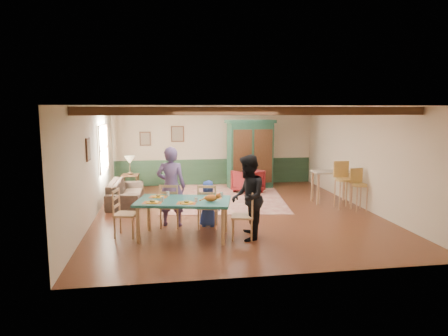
{
  "coord_description": "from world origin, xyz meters",
  "views": [
    {
      "loc": [
        -1.82,
        -9.88,
        2.64
      ],
      "look_at": [
        -0.27,
        0.12,
        1.15
      ],
      "focal_mm": 32.0,
      "sensor_mm": 36.0,
      "label": 1
    }
  ],
  "objects": [
    {
      "name": "floor",
      "position": [
        0.0,
        0.0,
        0.0
      ],
      "size": [
        8.0,
        8.0,
        0.0
      ],
      "primitive_type": "plane",
      "color": "#4E2416",
      "rests_on": "ground"
    },
    {
      "name": "wall_back",
      "position": [
        0.0,
        4.0,
        1.35
      ],
      "size": [
        7.0,
        0.02,
        2.7
      ],
      "primitive_type": "cube",
      "color": "beige",
      "rests_on": "floor"
    },
    {
      "name": "wall_left",
      "position": [
        -3.5,
        0.0,
        1.35
      ],
      "size": [
        0.02,
        8.0,
        2.7
      ],
      "primitive_type": "cube",
      "color": "beige",
      "rests_on": "floor"
    },
    {
      "name": "wall_right",
      "position": [
        3.5,
        0.0,
        1.35
      ],
      "size": [
        0.02,
        8.0,
        2.7
      ],
      "primitive_type": "cube",
      "color": "beige",
      "rests_on": "floor"
    },
    {
      "name": "ceiling",
      "position": [
        0.0,
        0.0,
        2.7
      ],
      "size": [
        7.0,
        8.0,
        0.02
      ],
      "primitive_type": "cube",
      "color": "white",
      "rests_on": "wall_back"
    },
    {
      "name": "wainscot_back",
      "position": [
        0.0,
        3.98,
        0.45
      ],
      "size": [
        6.95,
        0.03,
        0.9
      ],
      "primitive_type": "cube",
      "color": "#213C27",
      "rests_on": "floor"
    },
    {
      "name": "ceiling_beam_front",
      "position": [
        0.0,
        -2.3,
        2.61
      ],
      "size": [
        6.95,
        0.16,
        0.16
      ],
      "primitive_type": "cube",
      "color": "#321C0E",
      "rests_on": "ceiling"
    },
    {
      "name": "ceiling_beam_mid",
      "position": [
        0.0,
        0.4,
        2.61
      ],
      "size": [
        6.95,
        0.16,
        0.16
      ],
      "primitive_type": "cube",
      "color": "#321C0E",
      "rests_on": "ceiling"
    },
    {
      "name": "ceiling_beam_back",
      "position": [
        0.0,
        3.0,
        2.61
      ],
      "size": [
        6.95,
        0.16,
        0.16
      ],
      "primitive_type": "cube",
      "color": "#321C0E",
      "rests_on": "ceiling"
    },
    {
      "name": "window_left",
      "position": [
        -3.47,
        1.7,
        1.55
      ],
      "size": [
        0.06,
        1.6,
        1.3
      ],
      "primitive_type": null,
      "color": "white",
      "rests_on": "wall_left"
    },
    {
      "name": "picture_left_wall",
      "position": [
        -3.47,
        -0.6,
        1.75
      ],
      "size": [
        0.04,
        0.42,
        0.52
      ],
      "primitive_type": null,
      "color": "gray",
      "rests_on": "wall_left"
    },
    {
      "name": "picture_back_a",
      "position": [
        -1.3,
        3.97,
        1.8
      ],
      "size": [
        0.45,
        0.04,
        0.55
      ],
      "primitive_type": null,
      "color": "gray",
      "rests_on": "wall_back"
    },
    {
      "name": "picture_back_b",
      "position": [
        -2.4,
        3.97,
        1.65
      ],
      "size": [
        0.38,
        0.04,
        0.48
      ],
      "primitive_type": null,
      "color": "gray",
      "rests_on": "wall_back"
    },
    {
      "name": "dining_table",
      "position": [
        -1.42,
        -1.85,
        0.4
      ],
      "size": [
        2.08,
        1.44,
        0.79
      ],
      "primitive_type": null,
      "rotation": [
        0.0,
        0.0,
        -0.22
      ],
      "color": "#1F6560",
      "rests_on": "floor"
    },
    {
      "name": "dining_chair_far_left",
      "position": [
        -1.67,
        -1.01,
        0.5
      ],
      "size": [
        0.53,
        0.55,
        1.0
      ],
      "primitive_type": null,
      "rotation": [
        0.0,
        0.0,
        2.92
      ],
      "color": "tan",
      "rests_on": "floor"
    },
    {
      "name": "dining_chair_far_right",
      "position": [
        -0.84,
        -1.2,
        0.5
      ],
      "size": [
        0.53,
        0.55,
        1.0
      ],
      "primitive_type": null,
      "rotation": [
        0.0,
        0.0,
        2.92
      ],
      "color": "tan",
      "rests_on": "floor"
    },
    {
      "name": "dining_chair_end_left",
      "position": [
        -2.6,
        -1.58,
        0.5
      ],
      "size": [
        0.55,
        0.53,
        1.0
      ],
      "primitive_type": null,
      "rotation": [
        0.0,
        0.0,
        1.35
      ],
      "color": "tan",
      "rests_on": "floor"
    },
    {
      "name": "dining_chair_end_right",
      "position": [
        -0.24,
        -2.11,
        0.5
      ],
      "size": [
        0.55,
        0.53,
        1.0
      ],
      "primitive_type": null,
      "rotation": [
        0.0,
        0.0,
        -1.79
      ],
      "color": "tan",
      "rests_on": "floor"
    },
    {
      "name": "person_man",
      "position": [
        -1.65,
        -0.93,
        0.91
      ],
      "size": [
        0.74,
        0.57,
        1.82
      ],
      "primitive_type": "imported",
      "rotation": [
        0.0,
        0.0,
        2.92
      ],
      "color": "#654E86",
      "rests_on": "floor"
    },
    {
      "name": "person_woman",
      "position": [
        -0.13,
        -2.13,
        0.87
      ],
      "size": [
        0.83,
        0.97,
        1.74
      ],
      "primitive_type": "imported",
      "rotation": [
        0.0,
        0.0,
        -1.79
      ],
      "color": "black",
      "rests_on": "floor"
    },
    {
      "name": "person_child",
      "position": [
        -0.83,
        -1.12,
        0.53
      ],
      "size": [
        0.58,
        0.44,
        1.06
      ],
      "primitive_type": "imported",
      "rotation": [
        0.0,
        0.0,
        2.92
      ],
      "color": "#2843A3",
      "rests_on": "floor"
    },
    {
      "name": "cat",
      "position": [
        -0.88,
        -2.08,
        0.89
      ],
      "size": [
        0.4,
        0.23,
        0.19
      ],
      "primitive_type": null,
      "rotation": [
        0.0,
        0.0,
        -0.22
      ],
      "color": "orange",
      "rests_on": "dining_table"
    },
    {
      "name": "place_setting_near_left",
      "position": [
        -2.04,
        -1.98,
        0.85
      ],
      "size": [
        0.48,
        0.4,
        0.11
      ],
      "primitive_type": null,
      "rotation": [
        0.0,
        0.0,
        -0.22
      ],
      "color": "#F9AB21",
      "rests_on": "dining_table"
    },
    {
      "name": "place_setting_near_center",
      "position": [
        -1.37,
        -2.13,
        0.85
      ],
      "size": [
        0.48,
        0.4,
        0.11
      ],
      "primitive_type": null,
      "rotation": [
        0.0,
        0.0,
        -0.22
      ],
      "color": "#F9AB21",
      "rests_on": "dining_table"
    },
    {
      "name": "place_setting_far_left",
      "position": [
        -1.93,
        -1.46,
        0.85
      ],
      "size": [
        0.48,
        0.4,
        0.11
      ],
      "primitive_type": null,
      "rotation": [
        0.0,
        0.0,
        -0.22
      ],
      "color": "#F9AB21",
      "rests_on": "dining_table"
    },
    {
      "name": "place_setting_far_right",
      "position": [
        -0.8,
        -1.72,
        0.85
      ],
      "size": [
        0.48,
        0.4,
        0.11
      ],
      "primitive_type": null,
      "rotation": [
        0.0,
        0.0,
        -0.22
      ],
      "color": "#F9AB21",
      "rests_on": "dining_table"
    },
    {
      "name": "area_rug",
      "position": [
        -0.0,
        1.79,
        0.01
      ],
      "size": [
        3.94,
        4.5,
        0.01
      ],
      "primitive_type": "cube",
      "rotation": [
        0.0,
        0.0,
        -0.13
      ],
      "color": "beige",
      "rests_on": "floor"
    },
    {
      "name": "armoire",
      "position": [
        1.09,
        3.16,
        1.15
      ],
      "size": [
        1.68,
        0.8,
        2.3
      ],
      "primitive_type": "cube",
      "rotation": [
        0.0,
        0.0,
        0.09
      ],
      "color": "#143425",
      "rests_on": "floor"
    },
    {
      "name": "armchair",
      "position": [
        0.85,
        2.38,
        0.37
      ],
      "size": [
        1.11,
        1.12,
        0.74
      ],
      "primitive_type": "imported",
      "rotation": [
        0.0,
        0.0,
        -2.55
      ],
      "color": "#450D12",
      "rests_on": "floor"
    },
    {
      "name": "sofa",
      "position": [
        -2.89,
        1.5,
        0.32
      ],
      "size": [
        0.9,
        2.2,
        0.64
      ],
      "primitive_type": "imported",
      "rotation": [
        0.0,
        0.0,
        1.55
      ],
      "color": "#3D2F26",
      "rests_on": "floor"
    },
    {
      "name": "end_table",
      "position": [
        -2.84,
        2.72,
        0.31
      ],
      "size": [
        0.55,
        0.55,
        0.63
      ],
      "primitive_type": null,
      "rotation": [
        0.0,
        0.0,
        -0.07
      ],
      "color": "#321C0E",
      "rests_on": "floor"
    },
    {
      "name": "table_lamp",
      "position": [
        -2.84,
        2.72,
        0.92
      ],
      "size": [
        0.35,
        0.35,
        0.58
      ],
      "primitive_type": null,
      "rotation": [
        0.0,
        0.0,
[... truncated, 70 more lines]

